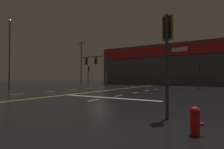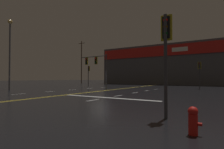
{
  "view_description": "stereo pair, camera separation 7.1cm",
  "coord_description": "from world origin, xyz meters",
  "views": [
    {
      "loc": [
        11.74,
        -16.88,
        1.52
      ],
      "look_at": [
        0.0,
        2.66,
        2.0
      ],
      "focal_mm": 28.0,
      "sensor_mm": 36.0,
      "label": 1
    },
    {
      "loc": [
        11.81,
        -16.85,
        1.52
      ],
      "look_at": [
        0.0,
        2.66,
        2.0
      ],
      "focal_mm": 28.0,
      "sensor_mm": 36.0,
      "label": 2
    }
  ],
  "objects": [
    {
      "name": "fire_hydrant",
      "position": [
        11.23,
        -11.7,
        0.4
      ],
      "size": [
        0.35,
        0.26,
        0.76
      ],
      "color": "red",
      "rests_on": "ground"
    },
    {
      "name": "ground_plane",
      "position": [
        0.0,
        0.0,
        0.0
      ],
      "size": [
        200.0,
        200.0,
        0.0
      ],
      "primitive_type": "plane",
      "color": "black"
    },
    {
      "name": "utility_pole_row",
      "position": [
        -1.91,
        21.81,
        5.92
      ],
      "size": [
        45.64,
        0.26,
        12.27
      ],
      "color": "#4C3828",
      "rests_on": "ground"
    },
    {
      "name": "streetlight_near_left",
      "position": [
        -10.83,
        -4.64,
        5.8
      ],
      "size": [
        0.56,
        0.56,
        9.03
      ],
      "color": "#59595E",
      "rests_on": "ground"
    },
    {
      "name": "traffic_signal_corner_southeast",
      "position": [
        10.14,
        -10.09,
        2.91
      ],
      "size": [
        0.42,
        0.36,
        3.96
      ],
      "color": "#38383D",
      "rests_on": "ground"
    },
    {
      "name": "building_backdrop",
      "position": [
        0.0,
        27.25,
        4.65
      ],
      "size": [
        28.69,
        10.23,
        9.26
      ],
      "color": "#4C4C51",
      "rests_on": "ground"
    },
    {
      "name": "traffic_signal_median",
      "position": [
        -1.93,
        1.59,
        3.49
      ],
      "size": [
        4.03,
        0.36,
        4.62
      ],
      "color": "#38383D",
      "rests_on": "ground"
    },
    {
      "name": "traffic_signal_corner_northeast",
      "position": [
        9.69,
        10.02,
        2.79
      ],
      "size": [
        0.42,
        0.36,
        3.79
      ],
      "color": "#38383D",
      "rests_on": "ground"
    },
    {
      "name": "traffic_signal_corner_northwest",
      "position": [
        -9.4,
        9.5,
        2.85
      ],
      "size": [
        0.42,
        0.36,
        3.87
      ],
      "color": "#38383D",
      "rests_on": "ground"
    },
    {
      "name": "road_markings",
      "position": [
        0.78,
        -0.94,
        0.0
      ],
      "size": [
        13.19,
        60.0,
        0.01
      ],
      "color": "gold",
      "rests_on": "ground"
    }
  ]
}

